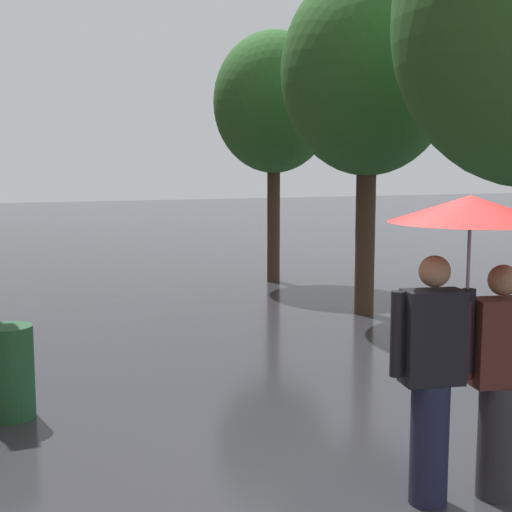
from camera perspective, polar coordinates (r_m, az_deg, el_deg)
ground_plane at (r=5.29m, az=10.06°, el=-18.65°), size 80.00×80.00×0.00m
street_tree_1 at (r=11.18m, az=8.78°, el=13.94°), size 2.58×2.58×5.16m
street_tree_2 at (r=14.09m, az=1.41°, el=11.85°), size 2.30×2.30×4.77m
couple_under_umbrella at (r=5.06m, az=16.21°, el=-3.61°), size 1.08×1.08×2.09m
litter_bin at (r=7.02m, az=-18.74°, el=-8.60°), size 0.44×0.44×0.85m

